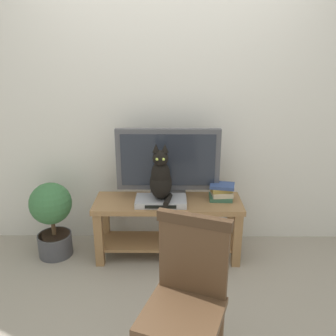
{
  "coord_description": "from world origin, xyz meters",
  "views": [
    {
      "loc": [
        0.02,
        -2.15,
        1.8
      ],
      "look_at": [
        0.0,
        0.57,
        0.85
      ],
      "focal_mm": 38.06,
      "sensor_mm": 36.0,
      "label": 1
    }
  ],
  "objects_px": {
    "tv": "(168,162)",
    "cat": "(161,178)",
    "book_stack": "(221,192)",
    "potted_plant": "(52,215)",
    "tv_stand": "(168,218)",
    "wooden_chair": "(187,293)",
    "media_box": "(161,201)"
  },
  "relations": [
    {
      "from": "tv_stand",
      "to": "potted_plant",
      "type": "distance_m",
      "value": 1.01
    },
    {
      "from": "cat",
      "to": "book_stack",
      "type": "xyz_separation_m",
      "value": [
        0.51,
        0.12,
        -0.17
      ]
    },
    {
      "from": "tv_stand",
      "to": "media_box",
      "type": "bearing_deg",
      "value": -135.51
    },
    {
      "from": "tv_stand",
      "to": "wooden_chair",
      "type": "height_order",
      "value": "wooden_chair"
    },
    {
      "from": "tv",
      "to": "cat",
      "type": "xyz_separation_m",
      "value": [
        -0.06,
        -0.16,
        -0.08
      ]
    },
    {
      "from": "cat",
      "to": "tv_stand",
      "type": "bearing_deg",
      "value": 51.21
    },
    {
      "from": "tv_stand",
      "to": "cat",
      "type": "bearing_deg",
      "value": -128.79
    },
    {
      "from": "book_stack",
      "to": "potted_plant",
      "type": "xyz_separation_m",
      "value": [
        -1.47,
        -0.04,
        -0.21
      ]
    },
    {
      "from": "tv",
      "to": "potted_plant",
      "type": "height_order",
      "value": "tv"
    },
    {
      "from": "cat",
      "to": "potted_plant",
      "type": "distance_m",
      "value": 1.03
    },
    {
      "from": "tv_stand",
      "to": "cat",
      "type": "xyz_separation_m",
      "value": [
        -0.06,
        -0.07,
        0.41
      ]
    },
    {
      "from": "tv_stand",
      "to": "potted_plant",
      "type": "relative_size",
      "value": 1.84
    },
    {
      "from": "tv_stand",
      "to": "tv",
      "type": "bearing_deg",
      "value": 89.98
    },
    {
      "from": "media_box",
      "to": "book_stack",
      "type": "height_order",
      "value": "book_stack"
    },
    {
      "from": "book_stack",
      "to": "cat",
      "type": "bearing_deg",
      "value": -167.23
    },
    {
      "from": "book_stack",
      "to": "tv_stand",
      "type": "bearing_deg",
      "value": -174.45
    },
    {
      "from": "book_stack",
      "to": "potted_plant",
      "type": "relative_size",
      "value": 0.33
    },
    {
      "from": "book_stack",
      "to": "potted_plant",
      "type": "bearing_deg",
      "value": -178.29
    },
    {
      "from": "wooden_chair",
      "to": "tv_stand",
      "type": "bearing_deg",
      "value": 95.1
    },
    {
      "from": "tv",
      "to": "potted_plant",
      "type": "distance_m",
      "value": 1.12
    },
    {
      "from": "wooden_chair",
      "to": "tv",
      "type": "bearing_deg",
      "value": 94.76
    },
    {
      "from": "tv",
      "to": "wooden_chair",
      "type": "bearing_deg",
      "value": -85.24
    },
    {
      "from": "wooden_chair",
      "to": "book_stack",
      "type": "height_order",
      "value": "wooden_chair"
    },
    {
      "from": "cat",
      "to": "potted_plant",
      "type": "height_order",
      "value": "cat"
    },
    {
      "from": "cat",
      "to": "wooden_chair",
      "type": "bearing_deg",
      "value": -81.73
    },
    {
      "from": "tv",
      "to": "media_box",
      "type": "xyz_separation_m",
      "value": [
        -0.06,
        -0.15,
        -0.29
      ]
    },
    {
      "from": "wooden_chair",
      "to": "cat",
      "type": "bearing_deg",
      "value": 98.27
    },
    {
      "from": "media_box",
      "to": "book_stack",
      "type": "bearing_deg",
      "value": 11.24
    },
    {
      "from": "tv",
      "to": "book_stack",
      "type": "height_order",
      "value": "tv"
    },
    {
      "from": "book_stack",
      "to": "potted_plant",
      "type": "height_order",
      "value": "potted_plant"
    },
    {
      "from": "cat",
      "to": "potted_plant",
      "type": "bearing_deg",
      "value": 175.64
    },
    {
      "from": "tv_stand",
      "to": "book_stack",
      "type": "bearing_deg",
      "value": 5.55
    }
  ]
}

